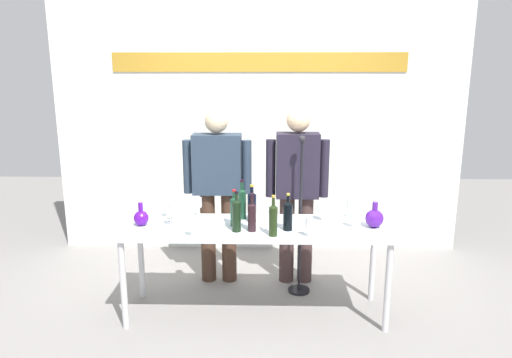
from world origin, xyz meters
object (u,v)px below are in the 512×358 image
Objects in this scene: wine_bottle_5 at (242,202)px; wine_glass_left_0 at (170,213)px; presenter_left at (218,185)px; wine_glass_left_4 at (172,208)px; decanter_blue_left at (141,218)px; wine_bottle_1 at (236,214)px; wine_glass_right_2 at (354,214)px; wine_glass_right_0 at (350,204)px; wine_glass_left_2 at (198,203)px; decanter_blue_right at (374,218)px; wine_glass_right_1 at (322,209)px; wine_glass_right_3 at (309,223)px; wine_bottle_6 at (288,215)px; wine_bottle_4 at (252,215)px; wine_bottle_3 at (252,205)px; presenter_right at (297,185)px; wine_bottle_2 at (273,219)px; wine_bottle_0 at (234,210)px; microphone_stand at (300,242)px; wine_glass_left_3 at (191,224)px; wine_glass_left_1 at (166,205)px; display_table at (256,233)px.

wine_glass_left_0 is (-0.57, -0.19, -0.04)m from wine_bottle_5.
wine_glass_left_4 is at bearing -121.61° from presenter_left.
decanter_blue_left is 0.59× the size of wine_bottle_1.
decanter_blue_left is 1.29× the size of wine_glass_right_2.
wine_glass_right_0 is (1.17, -0.38, -0.07)m from presenter_left.
wine_glass_left_2 is at bearing 168.66° from wine_bottle_5.
wine_glass_right_2 is at bearing -177.18° from decanter_blue_right.
wine_glass_right_1 is (0.66, -0.03, -0.05)m from wine_bottle_5.
wine_bottle_6 is at bearing 135.47° from wine_glass_right_3.
wine_bottle_4 is at bearing -173.26° from decanter_blue_right.
wine_bottle_5 reaches higher than wine_glass_left_2.
wine_bottle_1 reaches higher than wine_bottle_3.
presenter_right is at bearing 81.02° from wine_bottle_6.
wine_bottle_3 is at bearing 172.79° from decanter_blue_right.
wine_glass_right_2 is (0.64, 0.21, -0.02)m from wine_bottle_2.
wine_bottle_4 is (-0.39, -0.76, -0.05)m from presenter_right.
presenter_right is 0.66m from wine_bottle_5.
wine_bottle_3 reaches higher than wine_bottle_4.
wine_bottle_3 reaches higher than wine_bottle_0.
wine_glass_left_2 is (-1.45, 0.28, 0.04)m from decanter_blue_right.
wine_bottle_5 is at bearing -157.06° from microphone_stand.
decanter_blue_right is 1.33× the size of wine_glass_left_2.
wine_bottle_1 is 1.06× the size of wine_bottle_4.
wine_bottle_4 is 2.24× the size of wine_glass_left_3.
wine_glass_right_2 is at bearing 10.39° from wine_glass_left_3.
wine_glass_left_2 is at bearing 55.38° from wine_glass_left_0.
decanter_blue_left reaches higher than wine_glass_left_3.
wine_bottle_0 is 0.95m from wine_glass_right_2.
decanter_blue_right is at bearing -7.35° from wine_glass_left_1.
wine_glass_right_3 is at bearing -109.28° from wine_glass_right_1.
wine_glass_left_1 is (-1.02, 0.30, -0.01)m from wine_bottle_6.
presenter_left is 0.58m from wine_glass_left_1.
decanter_blue_left is 0.50m from wine_glass_left_3.
microphone_stand is at bearing 91.36° from wine_glass_right_3.
wine_glass_right_1 is (1.31, -0.05, -0.01)m from wine_glass_left_1.
microphone_stand is at bearing 159.56° from wine_glass_right_0.
presenter_right is 5.26× the size of wine_bottle_2.
wine_bottle_1 reaches higher than wine_glass_left_2.
decanter_blue_right is 0.17m from wine_glass_right_2.
wine_bottle_5 is at bearing 177.38° from wine_glass_right_1.
wine_bottle_2 reaches higher than wine_glass_right_3.
wine_bottle_4 is at bearing -24.47° from wine_glass_left_1.
wine_bottle_4 is at bearing -153.56° from wine_glass_right_1.
wine_bottle_2 is (-0.23, -0.86, -0.05)m from presenter_right.
wine_glass_right_2 is (0.81, -0.13, -0.03)m from wine_bottle_3.
wine_bottle_2 is 1.04× the size of wine_bottle_4.
wine_glass_left_1 is at bearing -178.46° from wine_glass_right_0.
wine_glass_left_1 is at bearing 109.15° from wine_glass_left_0.
decanter_blue_right is (0.95, -0.02, 0.14)m from display_table.
presenter_right is 1.21m from wine_glass_left_1.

